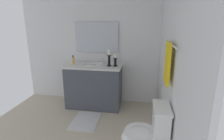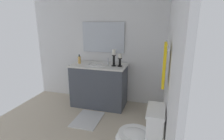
{
  "view_description": "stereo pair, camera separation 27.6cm",
  "coord_description": "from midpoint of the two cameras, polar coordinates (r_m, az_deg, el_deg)",
  "views": [
    {
      "loc": [
        2.21,
        1.04,
        1.66
      ],
      "look_at": [
        -0.23,
        0.63,
        0.98
      ],
      "focal_mm": 28.46,
      "sensor_mm": 36.0,
      "label": 1
    },
    {
      "loc": [
        2.15,
        1.31,
        1.66
      ],
      "look_at": [
        -0.23,
        0.63,
        0.98
      ],
      "focal_mm": 28.46,
      "sensor_mm": 36.0,
      "label": 2
    }
  ],
  "objects": [
    {
      "name": "candle_holder_tall",
      "position": [
        3.3,
        -1.32,
        3.33
      ],
      "size": [
        0.09,
        0.09,
        0.24
      ],
      "color": "black",
      "rests_on": "vanity_cabinet"
    },
    {
      "name": "towel_bar",
      "position": [
        2.07,
        14.76,
        8.04
      ],
      "size": [
        0.76,
        0.02,
        0.02
      ],
      "primitive_type": "cylinder",
      "rotation": [
        0.0,
        1.57,
        0.0
      ],
      "color": "silver"
    },
    {
      "name": "candle_holder_short",
      "position": [
        3.31,
        -3.29,
        4.07
      ],
      "size": [
        0.09,
        0.09,
        0.31
      ],
      "color": "black",
      "rests_on": "vanity_cabinet"
    },
    {
      "name": "floor",
      "position": [
        2.98,
        -16.46,
        -19.36
      ],
      "size": [
        2.68,
        2.84,
        0.02
      ],
      "primitive_type": "cube",
      "color": "beige",
      "rests_on": "ground"
    },
    {
      "name": "sink_basin",
      "position": [
        3.46,
        -8.17,
        0.96
      ],
      "size": [
        0.4,
        0.4,
        0.24
      ],
      "color": "white",
      "rests_on": "vanity_cabinet"
    },
    {
      "name": "vanity_cabinet",
      "position": [
        3.58,
        -7.95,
        -5.01
      ],
      "size": [
        0.58,
        1.09,
        0.85
      ],
      "color": "#474C56",
      "rests_on": "ground"
    },
    {
      "name": "mirror",
      "position": [
        3.64,
        -7.17,
        10.3
      ],
      "size": [
        0.02,
        0.88,
        0.6
      ],
      "primitive_type": "cube",
      "color": "silver"
    },
    {
      "name": "soap_bottle",
      "position": [
        3.57,
        -14.54,
        2.91
      ],
      "size": [
        0.06,
        0.06,
        0.18
      ],
      "color": "#E5B259",
      "rests_on": "vanity_cabinet"
    },
    {
      "name": "wall_left",
      "position": [
        3.73,
        -9.02,
        8.49
      ],
      "size": [
        0.04,
        2.84,
        2.45
      ],
      "primitive_type": "cube",
      "color": "white",
      "rests_on": "ground"
    },
    {
      "name": "bath_mat",
      "position": [
        3.22,
        -11.06,
        -15.79
      ],
      "size": [
        0.6,
        0.44,
        0.02
      ],
      "primitive_type": "cube",
      "color": "silver",
      "rests_on": "ground"
    },
    {
      "name": "towel_near_vanity",
      "position": [
        2.11,
        13.87,
        2.06
      ],
      "size": [
        0.28,
        0.03,
        0.49
      ],
      "primitive_type": "cube",
      "color": "yellow",
      "rests_on": "towel_bar"
    },
    {
      "name": "wall_back",
      "position": [
        2.24,
        15.68,
        3.6
      ],
      "size": [
        2.68,
        0.04,
        2.45
      ],
      "primitive_type": "cube",
      "color": "white",
      "rests_on": "ground"
    },
    {
      "name": "toilet",
      "position": [
        2.23,
        7.29,
        -20.19
      ],
      "size": [
        0.39,
        0.54,
        0.75
      ],
      "color": "white",
      "rests_on": "ground"
    }
  ]
}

